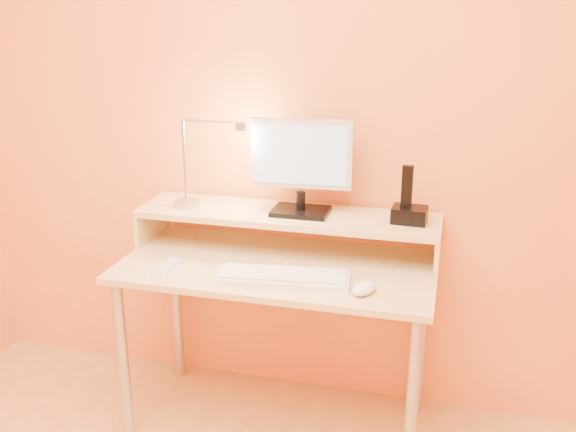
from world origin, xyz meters
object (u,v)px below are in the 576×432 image
(monitor_panel, at_px, (302,154))
(keyboard, at_px, (283,278))
(mouse, at_px, (364,288))
(remote_control, at_px, (167,268))
(phone_dock, at_px, (409,215))
(lamp_base, at_px, (187,204))

(monitor_panel, xyz_separation_m, keyboard, (0.01, -0.31, -0.39))
(mouse, height_order, remote_control, mouse)
(phone_dock, distance_m, remote_control, 0.93)
(mouse, bearing_deg, keyboard, -162.91)
(phone_dock, relative_size, mouse, 1.12)
(mouse, xyz_separation_m, remote_control, (-0.74, 0.02, -0.01))
(keyboard, bearing_deg, monitor_panel, 85.37)
(lamp_base, bearing_deg, phone_dock, 1.93)
(lamp_base, bearing_deg, mouse, -21.12)
(lamp_base, xyz_separation_m, phone_dock, (0.89, 0.03, 0.02))
(lamp_base, xyz_separation_m, remote_control, (0.03, -0.28, -0.16))
(phone_dock, xyz_separation_m, remote_control, (-0.86, -0.31, -0.18))
(monitor_panel, xyz_separation_m, mouse, (0.30, -0.34, -0.38))
(monitor_panel, bearing_deg, phone_dock, -5.16)
(monitor_panel, distance_m, phone_dock, 0.47)
(phone_dock, bearing_deg, lamp_base, -174.70)
(monitor_panel, relative_size, remote_control, 2.41)
(lamp_base, height_order, keyboard, lamp_base)
(monitor_panel, bearing_deg, remote_control, -147.15)
(mouse, bearing_deg, monitor_panel, 155.00)
(phone_dock, height_order, keyboard, phone_dock)
(remote_control, bearing_deg, mouse, -0.58)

